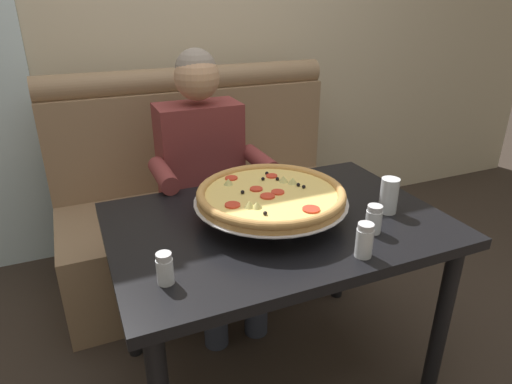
{
  "coord_description": "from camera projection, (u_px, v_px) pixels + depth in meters",
  "views": [
    {
      "loc": [
        -0.65,
        -1.29,
        1.49
      ],
      "look_at": [
        -0.05,
        0.08,
        0.82
      ],
      "focal_mm": 31.1,
      "sensor_mm": 36.0,
      "label": 1
    }
  ],
  "objects": [
    {
      "name": "ground_plane",
      "position": [
        274.0,
        370.0,
        1.92
      ],
      "size": [
        16.0,
        16.0,
        0.0
      ],
      "primitive_type": "plane",
      "color": "#382D26"
    },
    {
      "name": "shaker_pepper_flakes",
      "position": [
        364.0,
        242.0,
        1.38
      ],
      "size": [
        0.05,
        0.05,
        0.11
      ],
      "color": "white",
      "rests_on": "dining_table"
    },
    {
      "name": "drinking_glass",
      "position": [
        389.0,
        198.0,
        1.66
      ],
      "size": [
        0.07,
        0.07,
        0.14
      ],
      "color": "silver",
      "rests_on": "dining_table"
    },
    {
      "name": "dining_table",
      "position": [
        277.0,
        242.0,
        1.66
      ],
      "size": [
        1.21,
        0.83,
        0.73
      ],
      "color": "black",
      "rests_on": "ground_plane"
    },
    {
      "name": "pizza",
      "position": [
        271.0,
        195.0,
        1.6
      ],
      "size": [
        0.56,
        0.56,
        0.13
      ],
      "color": "silver",
      "rests_on": "dining_table"
    },
    {
      "name": "booth_bench",
      "position": [
        208.0,
        206.0,
        2.5
      ],
      "size": [
        1.6,
        0.78,
        1.13
      ],
      "color": "#937556",
      "rests_on": "ground_plane"
    },
    {
      "name": "shaker_oregano",
      "position": [
        165.0,
        271.0,
        1.25
      ],
      "size": [
        0.05,
        0.05,
        0.1
      ],
      "color": "white",
      "rests_on": "dining_table"
    },
    {
      "name": "shaker_parmesan",
      "position": [
        374.0,
        221.0,
        1.53
      ],
      "size": [
        0.06,
        0.06,
        0.1
      ],
      "color": "white",
      "rests_on": "dining_table"
    },
    {
      "name": "back_wall_with_window",
      "position": [
        171.0,
        12.0,
        2.57
      ],
      "size": [
        6.0,
        0.12,
        2.8
      ],
      "primitive_type": "cube",
      "color": "beige",
      "rests_on": "ground_plane"
    },
    {
      "name": "diner_main",
      "position": [
        207.0,
        172.0,
        2.13
      ],
      "size": [
        0.54,
        0.64,
        1.27
      ],
      "color": "#2D3342",
      "rests_on": "ground_plane"
    }
  ]
}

